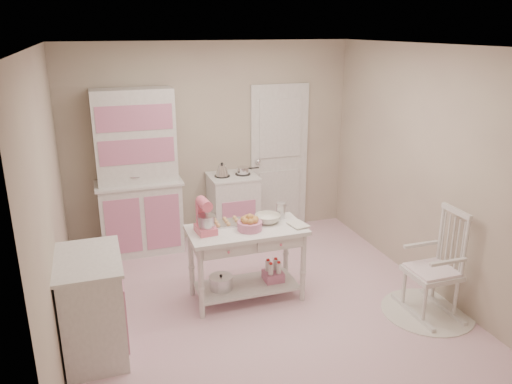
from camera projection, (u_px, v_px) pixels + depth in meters
room_shell at (257, 149)px, 4.77m from camera, size 3.84×3.84×2.62m
door at (279, 158)px, 6.93m from camera, size 0.82×0.05×2.04m
hutch at (138, 173)px, 6.15m from camera, size 1.06×0.50×2.08m
stove at (233, 208)px, 6.65m from camera, size 0.62×0.57×0.92m
base_cabinet at (93, 306)px, 4.32m from camera, size 0.54×0.84×0.92m
lace_rug at (427, 311)px, 5.08m from camera, size 0.92×0.92×0.01m
rocking_chair at (433, 263)px, 4.91m from camera, size 0.48×0.72×1.10m
work_table at (247, 264)px, 5.23m from camera, size 1.20×0.60×0.80m
stand_mixer at (205, 217)px, 4.94m from camera, size 0.23×0.30×0.34m
cookie_tray at (228, 223)px, 5.22m from camera, size 0.34×0.24×0.02m
bread_basket at (250, 226)px, 5.05m from camera, size 0.25×0.25×0.09m
mixing_bowl at (268, 219)px, 5.24m from camera, size 0.27×0.27×0.08m
metal_pitcher at (281, 211)px, 5.35m from camera, size 0.10×0.10×0.17m
recipe_book at (292, 226)px, 5.13m from camera, size 0.20×0.24×0.02m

